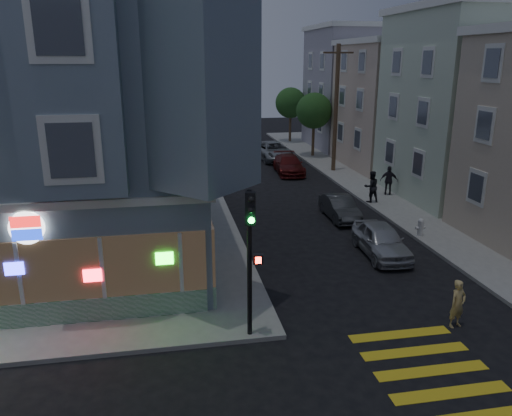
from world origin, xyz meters
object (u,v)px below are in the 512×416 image
object	(u,v)px
street_tree_near	(314,111)
parked_car_c	(289,165)
running_child	(458,304)
parked_car_b	(340,208)
utility_pole	(336,107)
traffic_signal	(251,240)
street_tree_far	(291,103)
fire_hydrant	(421,227)
pedestrian_a	(371,187)
pedestrian_b	(389,181)
parked_car_d	(274,151)
parked_car_a	(381,240)

from	to	relation	value
street_tree_near	parked_car_c	xyz separation A→B (m)	(-3.60, -5.88, -3.26)
running_child	parked_car_b	xyz separation A→B (m)	(0.15, 11.25, -0.18)
utility_pole	traffic_signal	xyz separation A→B (m)	(-10.05, -21.81, -1.60)
street_tree_near	street_tree_far	world-z (taller)	same
utility_pole	parked_car_b	xyz separation A→B (m)	(-3.40, -10.95, -4.19)
parked_car_c	fire_hydrant	distance (m)	14.89
pedestrian_a	pedestrian_b	bearing A→B (deg)	-147.03
fire_hydrant	pedestrian_a	bearing A→B (deg)	90.00
street_tree_near	traffic_signal	distance (m)	29.65
traffic_signal	parked_car_c	bearing A→B (deg)	85.33
street_tree_near	street_tree_far	xyz separation A→B (m)	(0.00, 8.00, 0.00)
pedestrian_b	parked_car_d	distance (m)	13.40
pedestrian_a	street_tree_far	bearing A→B (deg)	-97.42
parked_car_d	traffic_signal	bearing A→B (deg)	-109.55
parked_car_a	parked_car_b	xyz separation A→B (m)	(0.00, 5.20, -0.08)
street_tree_near	street_tree_far	distance (m)	8.00
utility_pole	pedestrian_a	bearing A→B (deg)	-94.62
street_tree_far	parked_car_c	xyz separation A→B (m)	(-3.60, -13.88, -3.26)
pedestrian_a	fire_hydrant	size ratio (longest dim) A/B	2.18
pedestrian_a	fire_hydrant	world-z (taller)	pedestrian_a
pedestrian_a	parked_car_a	size ratio (longest dim) A/B	0.45
parked_car_a	fire_hydrant	distance (m)	3.15
street_tree_far	fire_hydrant	distance (m)	28.73
parked_car_c	street_tree_near	bearing A→B (deg)	62.49
pedestrian_a	parked_car_a	xyz separation A→B (m)	(-2.70, -7.48, -0.37)
pedestrian_a	traffic_signal	xyz separation A→B (m)	(-9.35, -13.15, 2.14)
utility_pole	street_tree_far	size ratio (longest dim) A/B	1.70
parked_car_b	parked_car_c	bearing A→B (deg)	90.66
utility_pole	parked_car_a	bearing A→B (deg)	-101.89
parked_car_d	traffic_signal	world-z (taller)	traffic_signal
parked_car_b	traffic_signal	size ratio (longest dim) A/B	0.81
street_tree_far	running_child	size ratio (longest dim) A/B	3.38
pedestrian_a	parked_car_b	size ratio (longest dim) A/B	0.50
running_child	fire_hydrant	bearing A→B (deg)	54.66
utility_pole	running_child	size ratio (longest dim) A/B	5.74
parked_car_d	fire_hydrant	world-z (taller)	parked_car_d
pedestrian_a	parked_car_c	xyz separation A→B (m)	(-2.70, 8.79, -0.39)
utility_pole	parked_car_c	bearing A→B (deg)	177.98
parked_car_a	fire_hydrant	world-z (taller)	parked_car_a
utility_pole	parked_car_a	world-z (taller)	utility_pole
parked_car_a	parked_car_d	world-z (taller)	parked_car_d
street_tree_far	parked_car_a	distance (m)	30.53
street_tree_near	traffic_signal	xyz separation A→B (m)	(-10.25, -27.81, -0.74)
fire_hydrant	parked_car_b	bearing A→B (deg)	127.03
pedestrian_b	parked_car_c	size ratio (longest dim) A/B	0.38
parked_car_b	street_tree_far	bearing A→B (deg)	82.45
pedestrian_b	parked_car_b	world-z (taller)	pedestrian_b
running_child	pedestrian_b	distance (m)	15.55
pedestrian_a	parked_car_d	size ratio (longest dim) A/B	0.33
street_tree_near	traffic_signal	bearing A→B (deg)	-110.23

